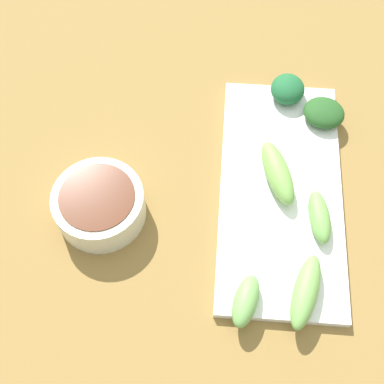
# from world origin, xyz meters

# --- Properties ---
(tabletop) EXTENTS (2.10, 2.10, 0.02)m
(tabletop) POSITION_xyz_m (0.00, 0.00, 0.01)
(tabletop) COLOR olive
(tabletop) RESTS_ON ground
(sauce_bowl) EXTENTS (0.11, 0.11, 0.05)m
(sauce_bowl) POSITION_xyz_m (-0.13, -0.04, 0.05)
(sauce_bowl) COLOR silver
(sauce_bowl) RESTS_ON tabletop
(serving_plate) EXTENTS (0.16, 0.34, 0.01)m
(serving_plate) POSITION_xyz_m (0.10, 0.01, 0.03)
(serving_plate) COLOR white
(serving_plate) RESTS_ON tabletop
(broccoli_leafy_0) EXTENTS (0.05, 0.05, 0.03)m
(broccoli_leafy_0) POSITION_xyz_m (0.10, 0.16, 0.05)
(broccoli_leafy_0) COLOR #1D5E32
(broccoli_leafy_0) RESTS_ON serving_plate
(broccoli_stalk_1) EXTENTS (0.04, 0.07, 0.02)m
(broccoli_stalk_1) POSITION_xyz_m (0.05, -0.14, 0.04)
(broccoli_stalk_1) COLOR #6FA654
(broccoli_stalk_1) RESTS_ON serving_plate
(broccoli_leafy_2) EXTENTS (0.07, 0.07, 0.02)m
(broccoli_leafy_2) POSITION_xyz_m (0.15, 0.13, 0.04)
(broccoli_leafy_2) COLOR #245221
(broccoli_leafy_2) RESTS_ON serving_plate
(broccoli_stalk_3) EXTENTS (0.05, 0.10, 0.03)m
(broccoli_stalk_3) POSITION_xyz_m (0.12, -0.13, 0.05)
(broccoli_stalk_3) COLOR #70A850
(broccoli_stalk_3) RESTS_ON serving_plate
(broccoli_stalk_4) EXTENTS (0.06, 0.10, 0.03)m
(broccoli_stalk_4) POSITION_xyz_m (0.09, 0.02, 0.05)
(broccoli_stalk_4) COLOR #77AD4E
(broccoli_stalk_4) RESTS_ON serving_plate
(broccoli_stalk_5) EXTENTS (0.03, 0.07, 0.02)m
(broccoli_stalk_5) POSITION_xyz_m (0.14, -0.03, 0.04)
(broccoli_stalk_5) COLOR #6FAB50
(broccoli_stalk_5) RESTS_ON serving_plate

